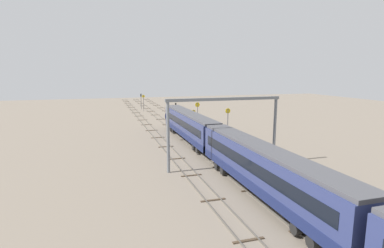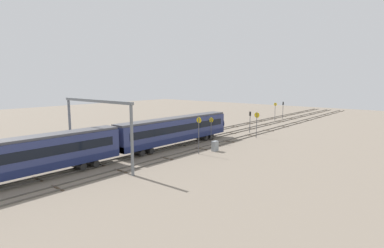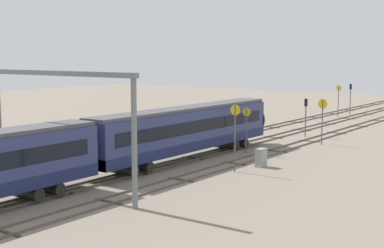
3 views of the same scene
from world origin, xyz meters
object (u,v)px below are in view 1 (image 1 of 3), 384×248
Objects in this scene: train at (370,235)px; speed_sign_far_trackside at (228,120)px; overhead_gantry at (224,117)px; signal_light_trackside_departure at (141,99)px; speed_sign_near_foreground at (193,118)px; speed_sign_distant_end at (197,110)px; relay_cabinet at (224,133)px; speed_sign_mid_trackside at (143,101)px; signal_light_trackside_approach at (176,110)px.

train is 17.76× the size of speed_sign_far_trackside.
overhead_gantry is (21.44, -0.15, 3.59)m from train.
signal_light_trackside_departure is at bearing 1.37° from train.
speed_sign_near_foreground is 0.92× the size of speed_sign_distant_end.
overhead_gantry is at bearing 157.12° from relay_cabinet.
speed_sign_mid_trackside is at bearing 10.70° from speed_sign_far_trackside.
train is at bearing 169.62° from speed_sign_far_trackside.
speed_sign_distant_end is (9.55, -3.87, 0.40)m from speed_sign_near_foreground.
overhead_gantry is at bearing -177.89° from speed_sign_mid_trackside.
speed_sign_far_trackside is 22.35m from signal_light_trackside_approach.
speed_sign_far_trackside reaches higher than signal_light_trackside_approach.
signal_light_trackside_approach is (56.76, -2.64, 0.30)m from train.
speed_sign_mid_trackside is 41.91m from relay_cabinet.
relay_cabinet is at bearing -166.69° from signal_light_trackside_approach.
speed_sign_near_foreground is 8.85m from speed_sign_far_trackside.
train is 42.86m from speed_sign_near_foreground.
signal_light_trackside_approach is (35.32, -2.49, -3.29)m from overhead_gantry.
signal_light_trackside_departure is (62.60, 2.15, -3.05)m from overhead_gantry.
signal_light_trackside_departure reaches higher than relay_cabinet.
speed_sign_far_trackside is 3.50× the size of relay_cabinet.
speed_sign_near_foreground is at bearing -173.47° from signal_light_trackside_departure.
signal_light_trackside_departure is (49.31, 8.36, -0.38)m from speed_sign_far_trackside.
overhead_gantry is 3.21× the size of speed_sign_near_foreground.
speed_sign_distant_end is at bearing -0.74° from speed_sign_far_trackside.
speed_sign_near_foreground is at bearing 157.97° from speed_sign_distant_end.
signal_light_trackside_approach is at bearing 0.33° from speed_sign_near_foreground.
signal_light_trackside_approach is 0.92× the size of signal_light_trackside_departure.
speed_sign_distant_end is 1.01× the size of signal_light_trackside_departure.
signal_light_trackside_approach is 2.81× the size of relay_cabinet.
speed_sign_near_foreground is (42.77, -2.72, 0.27)m from train.
speed_sign_mid_trackside is (35.99, 4.68, 0.25)m from speed_sign_near_foreground.
speed_sign_mid_trackside is at bearing 2.11° from overhead_gantry.
speed_sign_mid_trackside is at bearing 7.41° from speed_sign_near_foreground.
relay_cabinet is at bearing -167.49° from speed_sign_mid_trackside.
overhead_gantry is 31.69m from speed_sign_distant_end.
speed_sign_near_foreground is (21.33, -2.57, -3.32)m from overhead_gantry.
signal_light_trackside_approach reaches higher than relay_cabinet.
speed_sign_near_foreground is 0.92× the size of signal_light_trackside_departure.
train is 6.87× the size of overhead_gantry.
signal_light_trackside_approach is at bearing 9.59° from speed_sign_far_trackside.
signal_light_trackside_departure is at bearing 0.45° from speed_sign_mid_trackside.
signal_light_trackside_approach is 27.67m from signal_light_trackside_departure.
speed_sign_near_foreground is 0.92× the size of speed_sign_mid_trackside.
speed_sign_mid_trackside is 1.00× the size of speed_sign_distant_end.
speed_sign_far_trackside is at bearing 166.90° from relay_cabinet.
speed_sign_mid_trackside is at bearing 12.51° from relay_cabinet.
speed_sign_near_foreground is at bearing -3.64° from train.
speed_sign_distant_end is 1.10× the size of signal_light_trackside_approach.
train reaches higher than speed_sign_near_foreground.
overhead_gantry is 21.74m from speed_sign_near_foreground.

